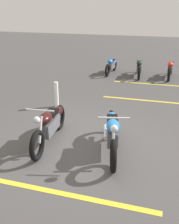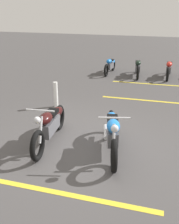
{
  "view_description": "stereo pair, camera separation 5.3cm",
  "coord_description": "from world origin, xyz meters",
  "views": [
    {
      "loc": [
        -5.05,
        -2.17,
        2.94
      ],
      "look_at": [
        0.39,
        0.0,
        0.65
      ],
      "focal_mm": 41.1,
      "sensor_mm": 36.0,
      "label": 1
    },
    {
      "loc": [
        -5.07,
        -2.12,
        2.94
      ],
      "look_at": [
        0.39,
        0.0,
        0.65
      ],
      "focal_mm": 41.1,
      "sensor_mm": 36.0,
      "label": 2
    }
  ],
  "objects": [
    {
      "name": "parking_stripe_far",
      "position": [
        6.04,
        -0.6,
        0.0
      ],
      "size": [
        0.39,
        3.2,
        0.01
      ],
      "primitive_type": "cube",
      "rotation": [
        0.0,
        0.0,
        1.66
      ],
      "color": "yellow",
      "rests_on": "ground"
    },
    {
      "name": "motorcycle_row_right",
      "position": [
        7.45,
        1.61,
        0.42
      ],
      "size": [
        2.04,
        0.29,
        0.77
      ],
      "rotation": [
        0.0,
        0.0,
        3.19
      ],
      "color": "black",
      "rests_on": "ground"
    },
    {
      "name": "motorcycle_row_center",
      "position": [
        7.34,
        0.18,
        0.45
      ],
      "size": [
        2.14,
        0.57,
        0.82
      ],
      "rotation": [
        0.0,
        0.0,
        3.35
      ],
      "color": "black",
      "rests_on": "ground"
    },
    {
      "name": "motorcycle_dark_foreground",
      "position": [
        -0.23,
        0.76,
        0.46
      ],
      "size": [
        2.21,
        0.73,
        1.04
      ],
      "rotation": [
        0.0,
        0.0,
        3.33
      ],
      "color": "black",
      "rests_on": "ground"
    },
    {
      "name": "bollard_post",
      "position": [
        1.99,
        1.81,
        0.42
      ],
      "size": [
        0.14,
        0.14,
        0.84
      ],
      "primitive_type": "cylinder",
      "color": "white",
      "rests_on": "ground"
    },
    {
      "name": "motorcycle_bright_foreground",
      "position": [
        -0.08,
        -0.73,
        0.46
      ],
      "size": [
        2.15,
        0.89,
        1.04
      ],
      "rotation": [
        0.0,
        0.0,
        3.47
      ],
      "color": "black",
      "rests_on": "ground"
    },
    {
      "name": "ground_plane",
      "position": [
        0.0,
        0.0,
        0.0
      ],
      "size": [
        60.0,
        60.0,
        0.0
      ],
      "primitive_type": "plane",
      "color": "#474444"
    },
    {
      "name": "parking_stripe_near",
      "position": [
        -1.85,
        -0.47,
        0.0
      ],
      "size": [
        0.39,
        3.2,
        0.01
      ],
      "primitive_type": "cube",
      "rotation": [
        0.0,
        0.0,
        1.66
      ],
      "color": "yellow",
      "rests_on": "ground"
    },
    {
      "name": "parking_stripe_mid",
      "position": [
        3.73,
        -0.88,
        0.0
      ],
      "size": [
        0.39,
        3.2,
        0.01
      ],
      "primitive_type": "cube",
      "rotation": [
        0.0,
        0.0,
        1.66
      ],
      "color": "yellow",
      "rests_on": "ground"
    },
    {
      "name": "motorcycle_row_left",
      "position": [
        7.59,
        -1.26,
        0.44
      ],
      "size": [
        2.13,
        0.3,
        0.8
      ],
      "rotation": [
        0.0,
        0.0,
        3.18
      ],
      "color": "black",
      "rests_on": "ground"
    }
  ]
}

